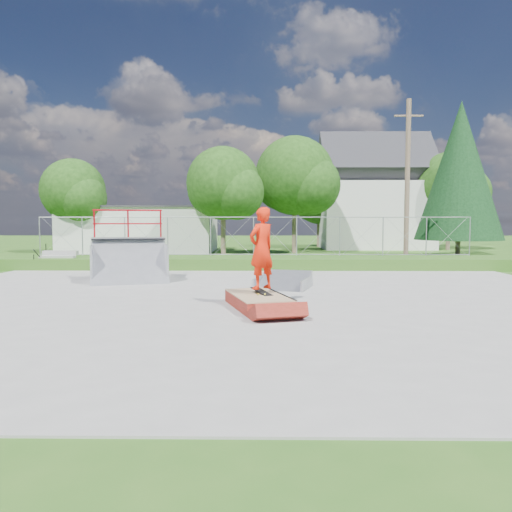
# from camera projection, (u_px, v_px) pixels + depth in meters

# --- Properties ---
(ground) EXTENTS (120.00, 120.00, 0.00)m
(ground) POSITION_uv_depth(u_px,v_px,m) (246.00, 303.00, 12.77)
(ground) COLOR #2A5819
(ground) RESTS_ON ground
(concrete_pad) EXTENTS (20.00, 16.00, 0.04)m
(concrete_pad) POSITION_uv_depth(u_px,v_px,m) (246.00, 302.00, 12.77)
(concrete_pad) COLOR gray
(concrete_pad) RESTS_ON ground
(grass_berm) EXTENTS (24.00, 3.00, 0.50)m
(grass_berm) POSITION_uv_depth(u_px,v_px,m) (253.00, 263.00, 22.23)
(grass_berm) COLOR #2A5819
(grass_berm) RESTS_ON ground
(grind_box) EXTENTS (1.74, 2.57, 0.35)m
(grind_box) POSITION_uv_depth(u_px,v_px,m) (258.00, 302.00, 11.93)
(grind_box) COLOR maroon
(grind_box) RESTS_ON concrete_pad
(quarter_pipe) EXTENTS (3.01, 2.75, 2.51)m
(quarter_pipe) POSITION_uv_depth(u_px,v_px,m) (129.00, 246.00, 16.99)
(quarter_pipe) COLOR #A7AAB0
(quarter_pipe) RESTS_ON concrete_pad
(flat_bank_ramp) EXTENTS (1.95, 2.02, 0.47)m
(flat_bank_ramp) POSITION_uv_depth(u_px,v_px,m) (283.00, 281.00, 15.43)
(flat_bank_ramp) COLOR #A7AAB0
(flat_bank_ramp) RESTS_ON concrete_pad
(skateboard) EXTENTS (0.57, 0.80, 0.13)m
(skateboard) POSITION_uv_depth(u_px,v_px,m) (262.00, 292.00, 12.03)
(skateboard) COLOR black
(skateboard) RESTS_ON grind_box
(skater) EXTENTS (0.84, 0.83, 1.96)m
(skater) POSITION_uv_depth(u_px,v_px,m) (262.00, 251.00, 11.96)
(skater) COLOR red
(skater) RESTS_ON grind_box
(concrete_stairs) EXTENTS (1.50, 1.60, 0.80)m
(concrete_stairs) POSITION_uv_depth(u_px,v_px,m) (56.00, 261.00, 21.53)
(concrete_stairs) COLOR gray
(concrete_stairs) RESTS_ON ground
(chain_link_fence) EXTENTS (20.00, 0.06, 1.80)m
(chain_link_fence) POSITION_uv_depth(u_px,v_px,m) (254.00, 236.00, 23.15)
(chain_link_fence) COLOR #95989E
(chain_link_fence) RESTS_ON grass_berm
(utility_building_flat) EXTENTS (10.00, 6.00, 3.00)m
(utility_building_flat) POSITION_uv_depth(u_px,v_px,m) (142.00, 230.00, 34.71)
(utility_building_flat) COLOR silver
(utility_building_flat) RESTS_ON ground
(gable_house) EXTENTS (8.40, 6.08, 8.94)m
(gable_house) POSITION_uv_depth(u_px,v_px,m) (374.00, 199.00, 38.32)
(gable_house) COLOR silver
(gable_house) RESTS_ON ground
(utility_pole) EXTENTS (0.24, 0.24, 8.00)m
(utility_pole) POSITION_uv_depth(u_px,v_px,m) (407.00, 182.00, 24.36)
(utility_pole) COLOR brown
(utility_pole) RESTS_ON ground
(tree_left_near) EXTENTS (4.76, 4.48, 6.65)m
(tree_left_near) POSITION_uv_depth(u_px,v_px,m) (227.00, 186.00, 30.29)
(tree_left_near) COLOR brown
(tree_left_near) RESTS_ON ground
(tree_center) EXTENTS (5.44, 5.12, 7.60)m
(tree_center) POSITION_uv_depth(u_px,v_px,m) (299.00, 179.00, 32.16)
(tree_center) COLOR brown
(tree_center) RESTS_ON ground
(tree_left_far) EXTENTS (4.42, 4.16, 6.18)m
(tree_left_far) POSITION_uv_depth(u_px,v_px,m) (76.00, 193.00, 32.44)
(tree_left_far) COLOR brown
(tree_left_far) RESTS_ON ground
(tree_right_far) EXTENTS (5.10, 4.80, 7.12)m
(tree_right_far) POSITION_uv_depth(u_px,v_px,m) (454.00, 187.00, 36.03)
(tree_right_far) COLOR brown
(tree_right_far) RESTS_ON ground
(tree_back_mid) EXTENTS (4.08, 3.84, 5.70)m
(tree_back_mid) POSITION_uv_depth(u_px,v_px,m) (322.00, 202.00, 40.24)
(tree_back_mid) COLOR brown
(tree_back_mid) RESTS_ON ground
(conifer_tree) EXTENTS (5.04, 5.04, 9.10)m
(conifer_tree) POSITION_uv_depth(u_px,v_px,m) (460.00, 171.00, 29.22)
(conifer_tree) COLOR brown
(conifer_tree) RESTS_ON ground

